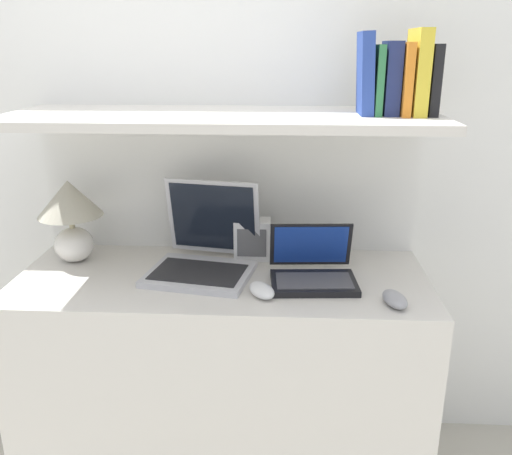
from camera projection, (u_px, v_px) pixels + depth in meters
name	position (u px, v px, depth m)	size (l,w,h in m)	color
wall_back	(230.00, 132.00, 1.95)	(6.00, 0.05, 2.40)	white
desk	(224.00, 379.00, 1.89)	(1.34, 0.54, 0.78)	silver
back_riser	(231.00, 281.00, 2.09)	(1.34, 0.04, 1.27)	white
shelf	(221.00, 118.00, 1.67)	(1.34, 0.48, 0.03)	silver
table_lamp	(70.00, 211.00, 1.84)	(0.22, 0.22, 0.29)	white
laptop_large	(204.00, 253.00, 1.80)	(0.38, 0.37, 0.29)	silver
laptop_small	(313.00, 270.00, 1.72)	(0.28, 0.24, 0.17)	black
computer_mouse	(262.00, 290.00, 1.63)	(0.11, 0.13, 0.04)	white
second_mouse	(395.00, 299.00, 1.57)	(0.09, 0.12, 0.04)	#99999E
router_box	(252.00, 239.00, 1.90)	(0.13, 0.08, 0.14)	white
book_black	(431.00, 80.00, 1.60)	(0.03, 0.15, 0.20)	black
book_yellow	(417.00, 72.00, 1.60)	(0.04, 0.17, 0.25)	gold
book_orange	(404.00, 79.00, 1.60)	(0.02, 0.17, 0.21)	orange
book_navy	(391.00, 78.00, 1.61)	(0.04, 0.13, 0.21)	navy
book_green	(377.00, 80.00, 1.61)	(0.02, 0.14, 0.20)	#2D7042
book_blue	(365.00, 74.00, 1.61)	(0.05, 0.14, 0.24)	#284293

